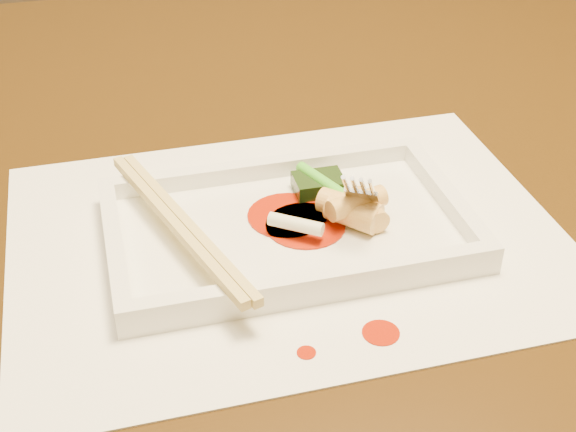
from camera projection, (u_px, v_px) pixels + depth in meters
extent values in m
cube|color=black|center=(292.00, 174.00, 0.70)|extent=(1.40, 0.90, 0.04)
cube|color=white|center=(288.00, 237.00, 0.59)|extent=(0.40, 0.30, 0.00)
cylinder|color=#A81C04|center=(381.00, 333.00, 0.50)|extent=(0.02, 0.02, 0.00)
cylinder|color=#A81C04|center=(306.00, 353.00, 0.49)|extent=(0.01, 0.01, 0.00)
cube|color=white|center=(288.00, 232.00, 0.59)|extent=(0.26, 0.16, 0.01)
cube|color=white|center=(264.00, 168.00, 0.64)|extent=(0.26, 0.01, 0.01)
cube|color=white|center=(317.00, 282.00, 0.52)|extent=(0.26, 0.01, 0.01)
cube|color=white|center=(115.00, 246.00, 0.55)|extent=(0.01, 0.14, 0.01)
cube|color=white|center=(446.00, 196.00, 0.61)|extent=(0.01, 0.14, 0.01)
cube|color=black|center=(319.00, 184.00, 0.62)|extent=(0.04, 0.03, 0.01)
cylinder|color=#EAEACC|center=(296.00, 224.00, 0.57)|extent=(0.04, 0.03, 0.01)
cylinder|color=green|center=(335.00, 190.00, 0.60)|extent=(0.04, 0.08, 0.01)
cube|color=#D2B769|center=(174.00, 224.00, 0.56)|extent=(0.07, 0.20, 0.01)
cube|color=#D2B769|center=(185.00, 223.00, 0.56)|extent=(0.07, 0.20, 0.01)
cylinder|color=#A81C04|center=(306.00, 225.00, 0.58)|extent=(0.06, 0.06, 0.00)
cylinder|color=#A81C04|center=(287.00, 215.00, 0.59)|extent=(0.06, 0.06, 0.00)
cylinder|color=#F3CF71|center=(352.00, 215.00, 0.58)|extent=(0.04, 0.04, 0.02)
cylinder|color=#F3CF71|center=(367.00, 209.00, 0.58)|extent=(0.02, 0.04, 0.02)
cylinder|color=#F3CF71|center=(357.00, 203.00, 0.58)|extent=(0.05, 0.03, 0.02)
cylinder|color=#F3CF71|center=(350.00, 208.00, 0.59)|extent=(0.05, 0.05, 0.02)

